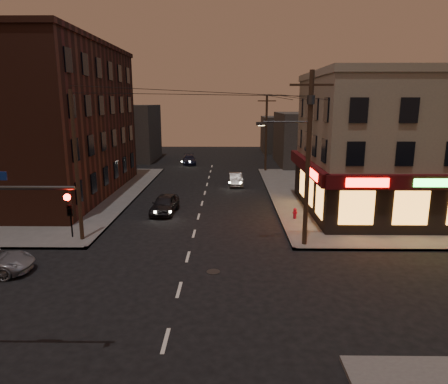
{
  "coord_description": "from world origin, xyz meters",
  "views": [
    {
      "loc": [
        2.27,
        -16.86,
        8.44
      ],
      "look_at": [
        1.99,
        6.29,
        3.2
      ],
      "focal_mm": 32.0,
      "sensor_mm": 36.0,
      "label": 1
    }
  ],
  "objects_px": {
    "sedan_mid": "(236,179)",
    "sedan_far": "(189,160)",
    "fire_hydrant": "(295,213)",
    "sedan_near": "(165,204)"
  },
  "relations": [
    {
      "from": "sedan_near",
      "to": "sedan_mid",
      "type": "height_order",
      "value": "sedan_near"
    },
    {
      "from": "sedan_far",
      "to": "fire_hydrant",
      "type": "relative_size",
      "value": 5.47
    },
    {
      "from": "fire_hydrant",
      "to": "sedan_mid",
      "type": "bearing_deg",
      "value": 108.11
    },
    {
      "from": "sedan_mid",
      "to": "sedan_far",
      "type": "bearing_deg",
      "value": 111.06
    },
    {
      "from": "sedan_near",
      "to": "sedan_far",
      "type": "xyz_separation_m",
      "value": [
        -0.53,
        24.87,
        -0.1
      ]
    },
    {
      "from": "sedan_far",
      "to": "fire_hydrant",
      "type": "bearing_deg",
      "value": -76.48
    },
    {
      "from": "sedan_far",
      "to": "sedan_near",
      "type": "bearing_deg",
      "value": -96.31
    },
    {
      "from": "sedan_mid",
      "to": "sedan_far",
      "type": "xyz_separation_m",
      "value": [
        -6.18,
        14.19,
        -0.0
      ]
    },
    {
      "from": "sedan_mid",
      "to": "fire_hydrant",
      "type": "distance_m",
      "value": 13.23
    },
    {
      "from": "sedan_near",
      "to": "sedan_mid",
      "type": "bearing_deg",
      "value": 66.98
    }
  ]
}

